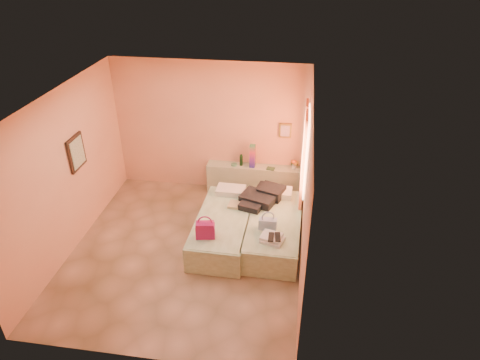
# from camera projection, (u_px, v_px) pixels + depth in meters

# --- Properties ---
(ground) EXTENTS (4.50, 4.50, 0.00)m
(ground) POSITION_uv_depth(u_px,v_px,m) (187.00, 250.00, 7.62)
(ground) COLOR tan
(ground) RESTS_ON ground
(room_walls) EXTENTS (4.02, 4.51, 2.81)m
(room_walls) POSITION_uv_depth(u_px,v_px,m) (201.00, 147.00, 7.17)
(room_walls) COLOR #E6A27B
(room_walls) RESTS_ON ground
(headboard_ledge) EXTENTS (2.05, 0.30, 0.65)m
(headboard_ledge) POSITION_uv_depth(u_px,v_px,m) (255.00, 180.00, 9.12)
(headboard_ledge) COLOR #A3B090
(headboard_ledge) RESTS_ON ground
(bed_left) EXTENTS (0.94, 2.02, 0.50)m
(bed_left) POSITION_uv_depth(u_px,v_px,m) (224.00, 228.00, 7.77)
(bed_left) COLOR beige
(bed_left) RESTS_ON ground
(bed_right) EXTENTS (0.94, 2.02, 0.50)m
(bed_right) POSITION_uv_depth(u_px,v_px,m) (273.00, 230.00, 7.71)
(bed_right) COLOR beige
(bed_right) RESTS_ON ground
(water_bottle) EXTENTS (0.07, 0.07, 0.24)m
(water_bottle) POSITION_uv_depth(u_px,v_px,m) (241.00, 160.00, 8.94)
(water_bottle) COLOR #153C1E
(water_bottle) RESTS_ON headboard_ledge
(rainbow_box) EXTENTS (0.12, 0.12, 0.50)m
(rainbow_box) POSITION_uv_depth(u_px,v_px,m) (252.00, 156.00, 8.81)
(rainbow_box) COLOR #9F1357
(rainbow_box) RESTS_ON headboard_ledge
(small_dish) EXTENTS (0.13, 0.13, 0.03)m
(small_dish) POSITION_uv_depth(u_px,v_px,m) (234.00, 165.00, 8.99)
(small_dish) COLOR #4A8863
(small_dish) RESTS_ON headboard_ledge
(green_book) EXTENTS (0.18, 0.15, 0.03)m
(green_book) POSITION_uv_depth(u_px,v_px,m) (271.00, 169.00, 8.84)
(green_book) COLOR #294D2C
(green_book) RESTS_ON headboard_ledge
(flower_vase) EXTENTS (0.23, 0.23, 0.23)m
(flower_vase) POSITION_uv_depth(u_px,v_px,m) (295.00, 164.00, 8.82)
(flower_vase) COLOR silver
(flower_vase) RESTS_ON headboard_ledge
(magenta_handbag) EXTENTS (0.34, 0.23, 0.30)m
(magenta_handbag) POSITION_uv_depth(u_px,v_px,m) (205.00, 230.00, 7.07)
(magenta_handbag) COLOR #9F1357
(magenta_handbag) RESTS_ON bed_left
(khaki_garment) EXTENTS (0.33, 0.28, 0.05)m
(khaki_garment) POSITION_uv_depth(u_px,v_px,m) (237.00, 205.00, 7.92)
(khaki_garment) COLOR tan
(khaki_garment) RESTS_ON bed_left
(clothes_pile) EXTENTS (0.87, 0.87, 0.20)m
(clothes_pile) POSITION_uv_depth(u_px,v_px,m) (261.00, 197.00, 8.00)
(clothes_pile) COLOR black
(clothes_pile) RESTS_ON bed_right
(blue_handbag) EXTENTS (0.31, 0.14, 0.20)m
(blue_handbag) POSITION_uv_depth(u_px,v_px,m) (268.00, 224.00, 7.28)
(blue_handbag) COLOR #40669B
(blue_handbag) RESTS_ON bed_right
(towel_stack) EXTENTS (0.42, 0.39, 0.10)m
(towel_stack) POSITION_uv_depth(u_px,v_px,m) (272.00, 239.00, 7.02)
(towel_stack) COLOR silver
(towel_stack) RESTS_ON bed_right
(sandal_pair) EXTENTS (0.18, 0.24, 0.02)m
(sandal_pair) POSITION_uv_depth(u_px,v_px,m) (274.00, 237.00, 6.95)
(sandal_pair) COLOR black
(sandal_pair) RESTS_ON towel_stack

